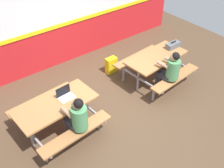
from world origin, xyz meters
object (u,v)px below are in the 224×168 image
(picnic_table_right, at_px, (156,62))
(student_nearer, at_px, (77,117))
(picnic_table_left, at_px, (57,110))
(laptop_silver, at_px, (65,95))
(student_further, at_px, (170,70))
(backpack_dark, at_px, (111,65))
(toolbox_grey, at_px, (173,45))

(picnic_table_right, distance_m, student_nearer, 2.71)
(picnic_table_left, xyz_separation_m, laptop_silver, (0.26, 0.06, 0.22))
(student_further, bearing_deg, backpack_dark, 108.58)
(student_nearer, relative_size, toolbox_grey, 3.02)
(student_nearer, height_order, student_further, same)
(student_further, bearing_deg, laptop_silver, 165.92)
(student_further, height_order, backpack_dark, student_further)
(student_further, distance_m, laptop_silver, 2.49)
(student_further, bearing_deg, student_nearer, 179.94)
(student_further, relative_size, backpack_dark, 2.74)
(picnic_table_left, distance_m, picnic_table_right, 2.80)
(student_nearer, bearing_deg, picnic_table_right, 12.06)
(picnic_table_left, bearing_deg, toolbox_grey, 1.10)
(toolbox_grey, distance_m, backpack_dark, 1.71)
(student_nearer, bearing_deg, picnic_table_left, 105.83)
(picnic_table_right, relative_size, backpack_dark, 3.78)
(laptop_silver, bearing_deg, picnic_table_left, -167.57)
(picnic_table_right, distance_m, backpack_dark, 1.24)
(picnic_table_left, height_order, toolbox_grey, toolbox_grey)
(picnic_table_right, bearing_deg, student_further, -102.82)
(picnic_table_right, bearing_deg, backpack_dark, 123.32)
(picnic_table_right, bearing_deg, laptop_silver, 179.14)
(picnic_table_right, bearing_deg, toolbox_grey, 4.25)
(picnic_table_right, relative_size, student_nearer, 1.38)
(student_nearer, distance_m, student_further, 2.52)
(student_nearer, distance_m, toolbox_grey, 3.34)
(backpack_dark, bearing_deg, student_further, -71.42)
(picnic_table_left, relative_size, backpack_dark, 3.78)
(backpack_dark, bearing_deg, student_nearer, -141.89)
(toolbox_grey, bearing_deg, picnic_table_right, -175.75)
(picnic_table_right, relative_size, laptop_silver, 4.96)
(student_nearer, xyz_separation_m, student_further, (2.52, -0.00, 0.00))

